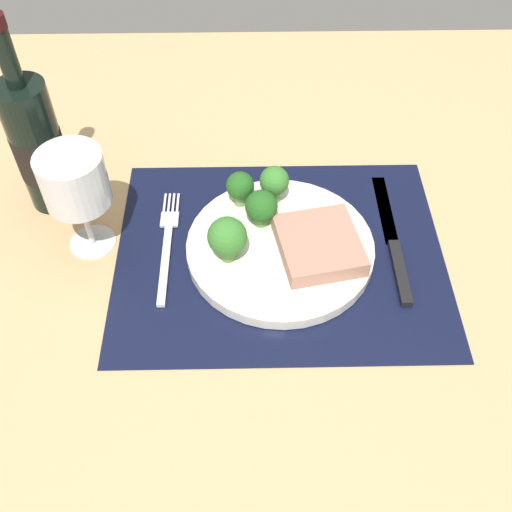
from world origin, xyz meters
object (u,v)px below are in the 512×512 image
Objects in this scene: knife at (394,246)px; wine_bottle at (38,145)px; plate at (280,248)px; steak at (319,245)px; fork at (167,244)px; wine_glass at (75,184)px.

knife is 47.66cm from wine_bottle.
knife is (14.81, 0.53, -0.50)cm from plate.
steak is 0.46× the size of knife.
wine_bottle reaches higher than steak.
fork is 0.71× the size of wine_bottle.
steak is at bearing -8.79° from fork.
wine_bottle reaches higher than plate.
plate is 33.77cm from wine_bottle.
knife is at bearing -2.63° from wine_glass.
plate is 1.04× the size of knife.
wine_glass is (-29.18, 3.62, 7.33)cm from steak.
wine_glass reaches higher than fork.
wine_glass is (6.44, -8.40, 0.89)cm from wine_bottle.
wine_bottle is at bearing 149.39° from fork.
plate is at bearing -19.16° from wine_bottle.
wine_glass reaches higher than plate.
knife is 40.50cm from wine_glass.
wine_bottle is at bearing 127.45° from wine_glass.
steak reaches higher than knife.
knife is at bearing -2.56° from fork.
wine_bottle is (-45.70, 10.21, 8.89)cm from knife.
fork is 13.94cm from wine_glass.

